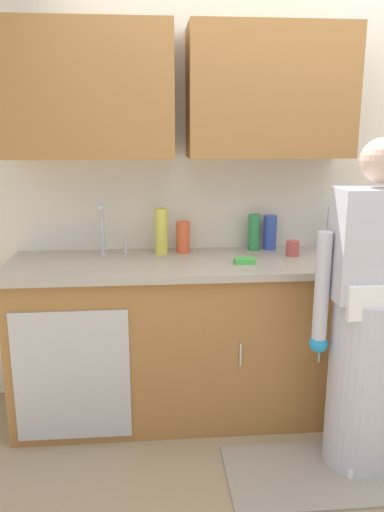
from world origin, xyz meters
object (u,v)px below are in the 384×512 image
bottle_water_tall (161,231)px  cup_by_sink (293,248)px  knife_on_counter (350,262)px  sink (108,264)px  sponge (244,261)px  bottle_water_short (183,237)px  bottle_dish_liquid (333,229)px  bottle_cleaner_spray (269,232)px  person_at_sink (367,335)px  bottle_soap (254,232)px

bottle_water_tall → cup_by_sink: 0.77m
knife_on_counter → sink: bearing=151.4°
knife_on_counter → sponge: 0.58m
sink → sponge: sink is taller
cup_by_sink → bottle_water_short: bearing=167.2°
bottle_dish_liquid → bottle_cleaner_spray: 0.38m
bottle_dish_liquid → bottle_water_short: bearing=178.5°
knife_on_counter → sponge: (-0.58, 0.03, 0.01)m
bottle_cleaner_spray → bottle_water_tall: size_ratio=0.77×
bottle_water_short → cup_by_sink: (0.63, -0.14, -0.05)m
knife_on_counter → cup_by_sink: bearing=124.1°
person_at_sink → bottle_dish_liquid: size_ratio=6.11×
bottle_dish_liquid → bottle_water_short: size_ratio=1.42×
sink → bottle_water_short: 0.48m
sink → cup_by_sink: 1.06m
bottle_cleaner_spray → bottle_soap: bearing=-171.6°
sponge → bottle_soap: bearing=70.1°
person_at_sink → cup_by_sink: bearing=108.8°
bottle_dish_liquid → knife_on_counter: bearing=-91.0°
sink → bottle_water_short: sink is taller
bottle_soap → bottle_water_short: bearing=-176.3°
bottle_dish_liquid → cup_by_sink: (-0.28, -0.12, -0.09)m
bottle_water_tall → sponge: (0.45, -0.26, -0.12)m
bottle_water_short → sponge: (0.32, -0.29, -0.08)m
bottle_soap → bottle_water_tall: 0.57m
bottle_cleaner_spray → knife_on_counter: (0.37, -0.37, -0.10)m
bottle_dish_liquid → sponge: size_ratio=2.41×
bottle_soap → bottle_cleaner_spray: size_ratio=1.05×
bottle_water_short → knife_on_counter: size_ratio=0.78×
bottle_soap → bottle_water_short: 0.43m
sink → sponge: 0.76m
cup_by_sink → knife_on_counter: 0.33m
person_at_sink → sponge: size_ratio=14.73×
sink → bottle_soap: size_ratio=2.29×
bottle_soap → bottle_water_short: size_ratio=1.17×
bottle_soap → bottle_cleaner_spray: 0.10m
person_at_sink → bottle_cleaner_spray: (-0.30, 0.79, 0.35)m
bottle_water_short → sponge: 0.44m
bottle_water_tall → knife_on_counter: bearing=-15.9°
sink → cup_by_sink: size_ratio=5.60×
bottle_cleaner_spray → sponge: size_ratio=1.89×
bottle_water_tall → bottle_cleaner_spray: bearing=6.3°
bottle_water_short → person_at_sink: bearing=-42.0°
cup_by_sink → sink: bearing=-177.9°
bottle_cleaner_spray → cup_by_sink: bearing=-63.0°
bottle_cleaner_spray → cup_by_sink: (0.09, -0.19, -0.06)m
sink → knife_on_counter: 1.34m
cup_by_sink → knife_on_counter: cup_by_sink is taller
bottle_soap → bottle_cleaner_spray: (0.10, 0.01, -0.01)m
sponge → bottle_water_short: bearing=137.6°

